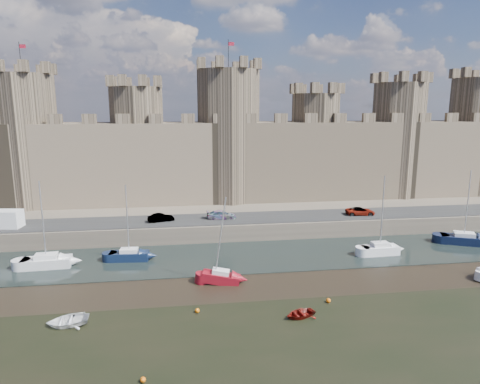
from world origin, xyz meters
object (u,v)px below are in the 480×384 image
Objects in this scene: car_1 at (161,218)px; car_3 at (360,211)px; sailboat_2 at (380,249)px; sailboat_3 at (464,239)px; sailboat_0 at (47,261)px; car_2 at (221,215)px; van at (0,219)px; sailboat_1 at (129,255)px; sailboat_4 at (221,277)px.

car_1 is 30.82m from car_3.
sailboat_2 is at bearing -127.04° from car_1.
sailboat_3 is at bearing -117.21° from car_1.
car_3 is 0.42× the size of sailboat_0.
van is at bearing 92.88° from car_2.
sailboat_0 is at bearing -154.46° from sailboat_3.
van is at bearing 96.06° from car_3.
sailboat_2 is at bearing 176.27° from car_3.
sailboat_2 is 14.08m from sailboat_3.
sailboat_0 reaches higher than car_2.
van is 20.74m from sailboat_1.
sailboat_2 is at bearing -4.04° from van.
sailboat_2 reaches higher than car_1.
sailboat_2 is 22.52m from sailboat_4.
sailboat_4 is (-23.60, -17.28, -2.40)m from car_3.
sailboat_3 is (33.73, -9.30, -2.33)m from car_2.
van is 0.59× the size of sailboat_4.
sailboat_1 is at bearing -17.33° from van.
car_2 is 0.45× the size of sailboat_1.
sailboat_3 reaches higher than sailboat_2.
sailboat_1 is (-12.67, -9.50, -2.36)m from car_2.
car_3 is 35.67m from sailboat_1.
sailboat_1 is at bearing -155.55° from sailboat_3.
van is at bearing 128.31° from sailboat_0.
sailboat_1 is 13.84m from sailboat_4.
sailboat_3 is (11.90, -8.55, -2.32)m from car_3.
car_2 is at bearing 22.34° from sailboat_0.
van is at bearing 165.49° from sailboat_2.
sailboat_4 reaches higher than car_1.
sailboat_2 is at bearing 0.33° from sailboat_1.
car_1 is 0.84× the size of car_3.
van reaches higher than car_1.
sailboat_0 reaches higher than car_1.
sailboat_4 is at bearing -166.13° from sailboat_2.
sailboat_0 reaches higher than van.
sailboat_2 reaches higher than van.
sailboat_1 is 0.93× the size of sailboat_2.
car_1 is 19.17m from sailboat_4.
car_3 is at bearing 168.50° from sailboat_3.
car_3 is at bearing -106.07° from car_1.
van is at bearing -163.43° from sailboat_3.
sailboat_0 is 56.09m from sailboat_3.
car_1 is 43.69m from sailboat_3.
van is 0.54× the size of sailboat_0.
car_2 is 16.01m from sailboat_1.
car_1 is 0.65× the size of van.
car_3 is 53.00m from van.
sailboat_0 reaches higher than sailboat_1.
sailboat_3 is (56.08, 1.31, -0.01)m from sailboat_0.
sailboat_3 is 1.08× the size of sailboat_4.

